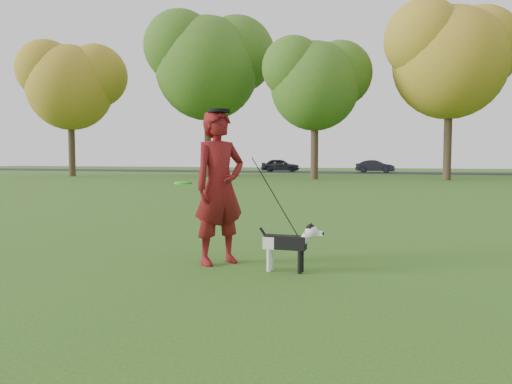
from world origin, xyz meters
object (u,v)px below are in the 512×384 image
(car_mid, at_px, (375,166))
(car_left, at_px, (280,165))
(man, at_px, (219,187))
(dog, at_px, (290,241))

(car_mid, bearing_deg, car_left, 92.18)
(man, xyz_separation_m, dog, (1.00, -0.20, -0.63))
(man, distance_m, dog, 1.20)
(dog, relative_size, car_left, 0.22)
(man, bearing_deg, car_mid, 37.81)
(car_left, bearing_deg, car_mid, -97.87)
(car_left, bearing_deg, dog, -172.98)
(dog, xyz_separation_m, car_left, (-10.68, 40.18, 0.26))
(man, relative_size, car_mid, 0.59)
(dog, height_order, car_left, car_left)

